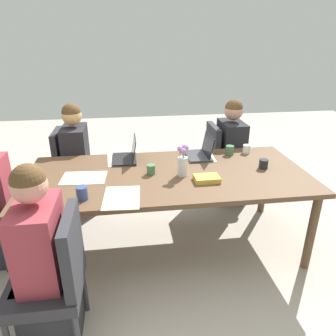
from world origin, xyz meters
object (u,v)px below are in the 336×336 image
(chair_far_left_near, at_px, (222,159))
(person_near_left_mid, at_px, (44,266))
(coffee_mug_near_right, at_px, (151,169))
(chair_near_left_mid, at_px, (56,275))
(book_red_cover, at_px, (207,179))
(person_far_left_far, at_px, (78,165))
(laptop_far_left_far, at_px, (127,156))
(chair_far_left_far, at_px, (72,166))
(coffee_mug_centre_right, at_px, (82,193))
(dining_table, at_px, (168,180))
(flower_vase, at_px, (183,161))
(person_far_left_near, at_px, (230,158))
(laptop_far_left_near, at_px, (201,152))
(coffee_mug_far_left, at_px, (230,150))
(coffee_mug_near_left, at_px, (264,164))
(coffee_mug_centre_left, at_px, (247,149))

(chair_far_left_near, bearing_deg, person_near_left_mid, -134.47)
(person_near_left_mid, height_order, coffee_mug_near_right, person_near_left_mid)
(chair_near_left_mid, bearing_deg, book_red_cover, 31.87)
(person_far_left_far, height_order, laptop_far_left_far, person_far_left_far)
(chair_far_left_far, xyz_separation_m, coffee_mug_centre_right, (0.28, -1.22, 0.28))
(dining_table, distance_m, flower_vase, 0.23)
(person_far_left_near, distance_m, person_far_left_far, 1.69)
(chair_near_left_mid, bearing_deg, person_near_left_mid, 141.24)
(laptop_far_left_far, bearing_deg, person_far_left_far, 140.83)
(laptop_far_left_far, height_order, laptop_far_left_near, same)
(chair_far_left_near, relative_size, coffee_mug_far_left, 10.02)
(book_red_cover, bearing_deg, coffee_mug_centre_right, -170.30)
(laptop_far_left_far, relative_size, coffee_mug_far_left, 3.56)
(coffee_mug_far_left, bearing_deg, chair_far_left_near, 80.69)
(chair_far_left_near, bearing_deg, person_far_left_near, -38.76)
(person_far_left_near, bearing_deg, chair_far_left_near, 141.24)
(chair_far_left_near, xyz_separation_m, chair_far_left_far, (-1.69, 0.02, 0.00))
(dining_table, distance_m, chair_near_left_mid, 1.19)
(coffee_mug_near_left, bearing_deg, laptop_far_left_near, 143.64)
(flower_vase, height_order, coffee_mug_near_right, flower_vase)
(flower_vase, bearing_deg, coffee_mug_centre_left, 31.71)
(laptop_far_left_near, distance_m, coffee_mug_near_right, 0.62)
(coffee_mug_centre_right, relative_size, coffee_mug_far_left, 1.11)
(chair_far_left_near, distance_m, flower_vase, 1.15)
(book_red_cover, bearing_deg, chair_far_left_near, 65.69)
(flower_vase, distance_m, book_red_cover, 0.25)
(coffee_mug_near_left, bearing_deg, person_far_left_near, 92.65)
(person_near_left_mid, bearing_deg, laptop_far_left_far, 65.41)
(coffee_mug_near_left, xyz_separation_m, coffee_mug_centre_left, (-0.01, 0.40, 0.00))
(laptop_far_left_near, xyz_separation_m, coffee_mug_near_right, (-0.51, -0.34, -0.00))
(coffee_mug_near_right, bearing_deg, chair_far_left_far, 133.55)
(flower_vase, height_order, coffee_mug_far_left, flower_vase)
(coffee_mug_centre_left, bearing_deg, dining_table, -154.96)
(laptop_far_left_far, relative_size, coffee_mug_centre_left, 3.90)
(dining_table, distance_m, book_red_cover, 0.36)
(coffee_mug_near_left, bearing_deg, person_far_left_far, 155.17)
(laptop_far_left_far, height_order, coffee_mug_centre_right, laptop_far_left_far)
(chair_far_left_near, xyz_separation_m, laptop_far_left_near, (-0.37, -0.48, 0.28))
(chair_far_left_near, xyz_separation_m, coffee_mug_centre_left, (0.10, -0.44, 0.27))
(coffee_mug_near_left, relative_size, book_red_cover, 0.40)
(person_near_left_mid, distance_m, coffee_mug_centre_right, 0.55)
(coffee_mug_near_right, distance_m, book_red_cover, 0.48)
(person_near_left_mid, relative_size, coffee_mug_far_left, 13.30)
(dining_table, bearing_deg, coffee_mug_centre_right, -151.28)
(laptop_far_left_far, bearing_deg, flower_vase, -42.32)
(person_far_left_far, bearing_deg, coffee_mug_centre_left, -13.10)
(person_far_left_far, bearing_deg, chair_far_left_near, 1.43)
(chair_far_left_near, xyz_separation_m, chair_near_left_mid, (-1.54, -1.70, 0.00))
(chair_far_left_far, bearing_deg, person_far_left_far, -38.76)
(coffee_mug_near_right, xyz_separation_m, coffee_mug_centre_right, (-0.53, -0.38, 0.01))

